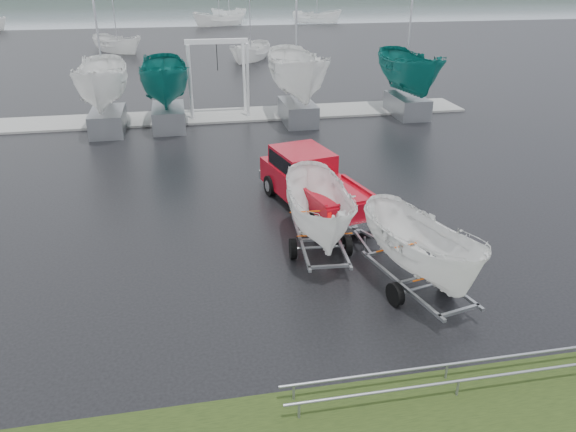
{
  "coord_description": "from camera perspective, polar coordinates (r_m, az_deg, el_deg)",
  "views": [
    {
      "loc": [
        -0.93,
        -17.6,
        7.86
      ],
      "look_at": [
        1.84,
        -3.29,
        1.2
      ],
      "focal_mm": 35.0,
      "sensor_mm": 36.0,
      "label": 1
    }
  ],
  "objects": [
    {
      "name": "keelboat_2",
      "position": [
        29.46,
        1.05,
        17.58
      ],
      "size": [
        2.69,
        3.2,
        10.87
      ],
      "color": "gray",
      "rests_on": "ground"
    },
    {
      "name": "boat_hoist",
      "position": [
        31.11,
        -7.17,
        14.76
      ],
      "size": [
        3.3,
        2.18,
        4.12
      ],
      "color": "silver",
      "rests_on": "ground"
    },
    {
      "name": "moored_boat_2",
      "position": [
        50.44,
        -3.78,
        15.54
      ],
      "size": [
        3.3,
        3.33,
        11.19
      ],
      "rotation": [
        0.0,
        0.0,
        5.77
      ],
      "color": "white",
      "rests_on": "ground"
    },
    {
      "name": "moored_boat_3",
      "position": [
        82.62,
        2.92,
        19.06
      ],
      "size": [
        3.57,
        3.53,
        11.48
      ],
      "rotation": [
        0.0,
        0.0,
        1.12
      ],
      "color": "white",
      "rests_on": "ground"
    },
    {
      "name": "keelboat_3",
      "position": [
        31.66,
        12.52,
        16.79
      ],
      "size": [
        2.44,
        3.2,
        10.62
      ],
      "color": "gray",
      "rests_on": "ground"
    },
    {
      "name": "pickup_truck",
      "position": [
        19.37,
        2.31,
        3.67
      ],
      "size": [
        3.07,
        5.82,
        1.84
      ],
      "rotation": [
        0.0,
        0.0,
        0.23
      ],
      "color": "maroon",
      "rests_on": "ground"
    },
    {
      "name": "moored_boat_1",
      "position": [
        57.4,
        -16.83,
        15.69
      ],
      "size": [
        3.64,
        3.65,
        11.41
      ],
      "rotation": [
        0.0,
        0.0,
        0.65
      ],
      "color": "white",
      "rests_on": "ground"
    },
    {
      "name": "trailer_parked",
      "position": [
        15.45,
        3.41,
        5.43
      ],
      "size": [
        1.89,
        3.68,
        5.19
      ],
      "rotation": [
        0.0,
        0.0,
        -0.07
      ],
      "color": "gray",
      "rests_on": "ground"
    },
    {
      "name": "keelboat_1",
      "position": [
        29.09,
        -12.59,
        16.03
      ],
      "size": [
        2.41,
        3.2,
        7.52
      ],
      "color": "gray",
      "rests_on": "ground"
    },
    {
      "name": "moored_boat_5",
      "position": [
        78.62,
        -6.96,
        18.64
      ],
      "size": [
        3.78,
        3.74,
        11.77
      ],
      "rotation": [
        0.0,
        0.0,
        5.11
      ],
      "color": "white",
      "rests_on": "ground"
    },
    {
      "name": "ground_plane",
      "position": [
        19.3,
        -7.25,
        0.31
      ],
      "size": [
        120.0,
        120.0,
        0.0
      ],
      "primitive_type": "plane",
      "color": "black",
      "rests_on": "ground"
    },
    {
      "name": "dock",
      "position": [
        31.6,
        -9.07,
        9.93
      ],
      "size": [
        30.0,
        3.0,
        0.12
      ],
      "primitive_type": "cube",
      "color": "#969690",
      "rests_on": "ground"
    },
    {
      "name": "trailer_hitched",
      "position": [
        13.83,
        13.89,
        1.63
      ],
      "size": [
        1.98,
        3.77,
        4.87
      ],
      "rotation": [
        0.0,
        0.0,
        0.23
      ],
      "color": "gray",
      "rests_on": "ground"
    },
    {
      "name": "lake",
      "position": [
        117.87,
        -11.2,
        20.29
      ],
      "size": [
        300.0,
        300.0,
        0.0
      ],
      "primitive_type": "plane",
      "color": "slate",
      "rests_on": "ground"
    },
    {
      "name": "moored_boat_7",
      "position": [
        90.1,
        -5.98,
        19.42
      ],
      "size": [
        2.72,
        2.69,
        10.84
      ],
      "rotation": [
        0.0,
        0.0,
        5.01
      ],
      "color": "white",
      "rests_on": "ground"
    },
    {
      "name": "mast_rack_2",
      "position": [
        12.1,
        16.41,
        -15.02
      ],
      "size": [
        7.0,
        0.56,
        0.06
      ],
      "color": "gray",
      "rests_on": "ground"
    },
    {
      "name": "keelboat_0",
      "position": [
        29.1,
        -18.68,
        15.53
      ],
      "size": [
        2.46,
        3.2,
        10.63
      ],
      "color": "gray",
      "rests_on": "ground"
    }
  ]
}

